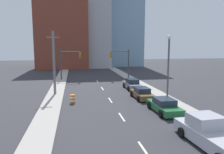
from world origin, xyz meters
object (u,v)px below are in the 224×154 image
at_px(traffic_signal_right, 123,60).
at_px(utility_pole_left_mid, 54,63).
at_px(traffic_signal_left, 67,61).
at_px(traffic_barrel, 73,99).
at_px(street_lamp, 168,63).
at_px(pickup_truck_silver, 212,135).
at_px(sedan_gray, 132,84).
at_px(sedan_brown, 142,93).
at_px(sedan_green, 164,106).

xyz_separation_m(traffic_signal_right, utility_pole_left_mid, (-11.87, -12.27, 0.56)).
xyz_separation_m(traffic_signal_left, traffic_barrel, (1.01, -16.88, -3.19)).
relative_size(street_lamp, pickup_truck_silver, 1.21).
height_order(traffic_barrel, sedan_gray, sedan_gray).
bearing_deg(traffic_barrel, pickup_truck_silver, -54.65).
xyz_separation_m(pickup_truck_silver, sedan_brown, (-0.45, 13.04, -0.13)).
bearing_deg(street_lamp, pickup_truck_silver, -100.05).
relative_size(traffic_signal_left, traffic_signal_right, 1.00).
bearing_deg(sedan_green, pickup_truck_silver, -90.64).
distance_m(traffic_signal_left, traffic_signal_right, 10.60).
distance_m(utility_pole_left_mid, pickup_truck_silver, 20.51).
bearing_deg(sedan_gray, traffic_signal_left, 133.15).
bearing_deg(pickup_truck_silver, traffic_signal_right, 85.13).
bearing_deg(traffic_barrel, traffic_signal_right, 60.40).
relative_size(sedan_brown, sedan_gray, 0.99).
height_order(street_lamp, pickup_truck_silver, street_lamp).
relative_size(utility_pole_left_mid, sedan_gray, 1.81).
xyz_separation_m(utility_pole_left_mid, traffic_barrel, (2.28, -4.61, -3.76)).
bearing_deg(traffic_signal_right, street_lamp, -86.36).
xyz_separation_m(traffic_barrel, sedan_brown, (8.30, 0.70, 0.15)).
xyz_separation_m(utility_pole_left_mid, street_lamp, (13.01, -5.74, 0.19)).
xyz_separation_m(street_lamp, sedan_brown, (-2.44, 1.84, -3.79)).
relative_size(traffic_barrel, sedan_green, 0.20).
relative_size(pickup_truck_silver, sedan_green, 1.30).
bearing_deg(sedan_brown, utility_pole_left_mid, 158.16).
bearing_deg(street_lamp, sedan_brown, 143.04).
relative_size(utility_pole_left_mid, sedan_brown, 1.83).
xyz_separation_m(utility_pole_left_mid, sedan_green, (10.99, -9.59, -3.59)).
xyz_separation_m(street_lamp, sedan_gray, (-2.03, 7.87, -3.73)).
distance_m(traffic_signal_left, traffic_barrel, 17.21).
height_order(sedan_green, sedan_brown, sedan_brown).
bearing_deg(utility_pole_left_mid, traffic_signal_left, 84.09).
bearing_deg(traffic_signal_left, utility_pole_left_mid, -95.91).
bearing_deg(sedan_green, traffic_signal_right, 86.81).
height_order(traffic_signal_right, pickup_truck_silver, traffic_signal_right).
distance_m(traffic_signal_right, sedan_green, 22.09).
relative_size(traffic_signal_right, street_lamp, 0.75).
bearing_deg(utility_pole_left_mid, sedan_green, -41.10).
bearing_deg(traffic_signal_right, sedan_gray, -94.95).
xyz_separation_m(traffic_signal_right, pickup_truck_silver, (-0.84, -29.22, -2.91)).
relative_size(sedan_green, sedan_brown, 1.06).
distance_m(traffic_barrel, sedan_green, 10.04).
bearing_deg(street_lamp, traffic_signal_right, 93.64).
bearing_deg(street_lamp, sedan_gray, 104.43).
height_order(utility_pole_left_mid, sedan_brown, utility_pole_left_mid).
height_order(utility_pole_left_mid, traffic_barrel, utility_pole_left_mid).
distance_m(utility_pole_left_mid, sedan_brown, 11.83).
xyz_separation_m(traffic_barrel, sedan_green, (8.72, -4.98, 0.16)).
relative_size(traffic_signal_right, utility_pole_left_mid, 0.69).
bearing_deg(sedan_gray, sedan_green, -90.59).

